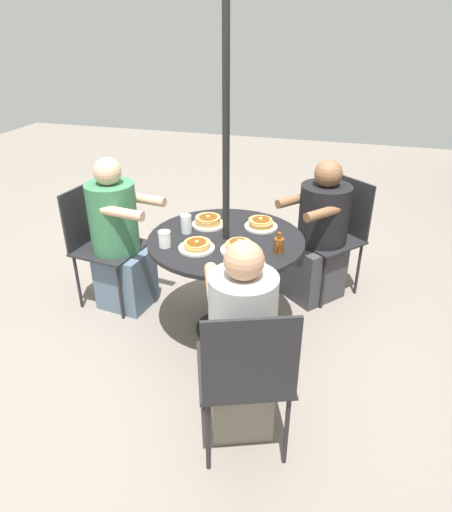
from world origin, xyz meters
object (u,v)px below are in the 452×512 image
Objects in this scene: patio_table at (226,256)px; pancake_plate_b at (238,247)px; pancake_plate_a at (197,246)px; pancake_plate_c at (208,222)px; patio_chair_north at (99,238)px; diner_east at (241,348)px; patio_chair_south at (336,229)px; patio_chair_east at (246,371)px; diner_north at (119,242)px; drinking_glass_a at (186,224)px; syrup_bottle at (279,245)px; coffee_cup at (165,239)px; diner_south at (319,238)px; pancake_plate_d at (261,224)px.

patio_table is 0.26m from pancake_plate_b.
pancake_plate_a is 0.38m from pancake_plate_c.
patio_chair_north is 0.81× the size of diner_east.
patio_table is 1.07m from patio_chair_south.
patio_chair_east is 1.83m from patio_chair_south.
diner_north is at bearing -113.74° from pancake_plate_a.
drinking_glass_a is at bearing 104.65° from diner_east.
patio_table is 0.89m from diner_north.
diner_north is at bearing -100.06° from syrup_bottle.
diner_east is at bearing 47.87° from coffee_cup.
diner_north reaches higher than pancake_plate_b.
patio_chair_south is 1.00m from syrup_bottle.
pancake_plate_a is (0.33, 0.74, 0.22)m from diner_north.
patio_chair_north is 1.87m from patio_chair_south.
diner_south reaches higher than pancake_plate_b.
pancake_plate_b is (-0.66, -0.19, 0.24)m from diner_east.
patio_chair_north reaches higher than coffee_cup.
patio_table is at bearing 47.15° from pancake_plate_c.
diner_south is (0.14, -0.12, -0.03)m from patio_chair_south.
pancake_plate_d is at bearing 130.69° from coffee_cup.
pancake_plate_b is at bearing -8.85° from pancake_plate_d.
patio_chair_east is at bearing 25.83° from pancake_plate_c.
coffee_cup is (1.04, -1.03, 0.26)m from patio_chair_south.
pancake_plate_c is (-0.33, -0.31, 0.00)m from pancake_plate_b.
coffee_cup is (0.46, -0.53, 0.03)m from pancake_plate_d.
diner_north reaches higher than patio_chair_east.
patio_chair_east is 7.46× the size of drinking_glass_a.
coffee_cup is at bearing 70.25° from patio_chair_north.
pancake_plate_b is 0.25m from syrup_bottle.
pancake_plate_b is (0.17, 0.13, 0.16)m from patio_table.
diner_north reaches higher than patio_table.
pancake_plate_b is 0.45m from pancake_plate_c.
diner_north is 5.14× the size of pancake_plate_b.
patio_chair_north is 1.24m from pancake_plate_b.
coffee_cup is 0.84× the size of drinking_glass_a.
diner_south is at bearing 127.84° from drinking_glass_a.
patio_chair_south reaches higher than pancake_plate_c.
pancake_plate_c is 1.75× the size of syrup_bottle.
diner_south is 0.94m from pancake_plate_c.
diner_north is 5.14× the size of pancake_plate_a.
patio_chair_south is at bearing 161.03° from syrup_bottle.
patio_chair_north is 4.06× the size of pancake_plate_d.
diner_east is at bearing 59.34° from diner_north.
diner_south is at bearing 139.53° from pancake_plate_d.
pancake_plate_c is (-0.37, -0.04, 0.01)m from pancake_plate_a.
coffee_cup is at bearing 64.72° from diner_north.
pancake_plate_c is (-0.05, 0.70, 0.23)m from diner_north.
pancake_plate_a is (0.35, 0.92, 0.22)m from patio_chair_north.
diner_south is (-0.53, 1.62, -0.03)m from patio_chair_north.
syrup_bottle is at bearing 99.87° from coffee_cup.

